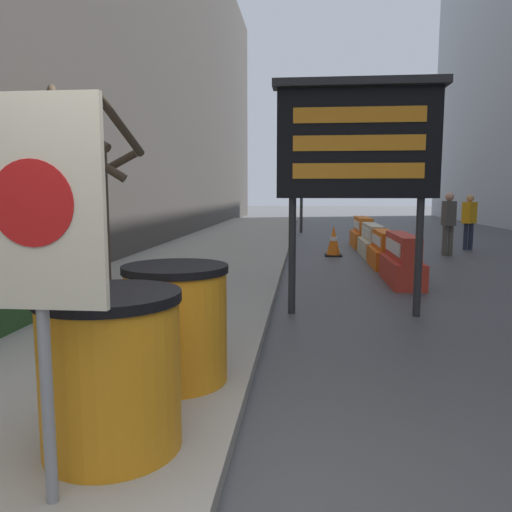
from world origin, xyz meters
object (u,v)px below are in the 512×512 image
traffic_light_near_curb (302,164)px  warning_sign (36,230)px  barrel_drum_middle (176,323)px  jersey_barrier_orange_far (384,251)px  jersey_barrier_orange_near (363,234)px  pedestrian_passerby (469,217)px  jersey_barrier_cream (372,242)px  traffic_cone_near (334,241)px  barrel_drum_foreground (111,370)px  pedestrian_worker (449,219)px  jersey_barrier_red_striped (402,262)px  message_board (358,143)px

traffic_light_near_curb → warning_sign: bearing=-93.4°
warning_sign → traffic_light_near_curb: bearing=86.6°
barrel_drum_middle → jersey_barrier_orange_far: (2.80, 7.41, -0.25)m
jersey_barrier_orange_near → pedestrian_passerby: size_ratio=1.19×
jersey_barrier_orange_far → jersey_barrier_cream: jersey_barrier_cream is taller
barrel_drum_middle → traffic_cone_near: size_ratio=1.20×
barrel_drum_foreground → pedestrian_worker: pedestrian_worker is taller
pedestrian_worker → traffic_cone_near: bearing=95.7°
pedestrian_worker → jersey_barrier_red_striped: bearing=153.7°
warning_sign → pedestrian_worker: size_ratio=1.20×
barrel_drum_foreground → pedestrian_passerby: pedestrian_passerby is taller
traffic_light_near_curb → pedestrian_passerby: traffic_light_near_curb is taller
jersey_barrier_orange_near → traffic_light_near_curb: bearing=110.5°
traffic_light_near_curb → jersey_barrier_orange_far: bearing=-78.4°
traffic_cone_near → traffic_light_near_curb: size_ratio=0.21×
jersey_barrier_cream → pedestrian_passerby: (2.94, 1.60, 0.58)m
jersey_barrier_red_striped → traffic_cone_near: size_ratio=2.22×
barrel_drum_middle → traffic_light_near_curb: 16.86m
pedestrian_passerby → jersey_barrier_orange_near: bearing=-56.4°
barrel_drum_foreground → traffic_light_near_curb: 17.95m
barrel_drum_middle → jersey_barrier_cream: barrel_drum_middle is taller
pedestrian_worker → barrel_drum_middle: bearing=152.2°
jersey_barrier_red_striped → traffic_light_near_curb: 11.74m
barrel_drum_middle → message_board: size_ratio=0.31×
barrel_drum_foreground → jersey_barrier_orange_near: barrel_drum_foreground is taller
jersey_barrier_cream → jersey_barrier_orange_near: 2.15m
warning_sign → jersey_barrier_orange_near: size_ratio=1.04×
barrel_drum_foreground → pedestrian_passerby: bearing=64.2°
traffic_light_near_curb → pedestrian_worker: size_ratio=2.35×
jersey_barrier_red_striped → pedestrian_worker: 4.71m
barrel_drum_foreground → jersey_barrier_red_striped: barrel_drum_foreground is taller
warning_sign → message_board: message_board is taller
message_board → jersey_barrier_orange_near: bearing=82.8°
warning_sign → jersey_barrier_orange_far: size_ratio=1.23×
jersey_barrier_cream → pedestrian_worker: size_ratio=1.24×
barrel_drum_foreground → traffic_light_near_curb: size_ratio=0.25×
barrel_drum_foreground → pedestrian_worker: 11.75m
pedestrian_worker → pedestrian_passerby: size_ratio=1.03×
message_board → jersey_barrier_orange_far: size_ratio=1.92×
barrel_drum_foreground → traffic_cone_near: bearing=79.6°
pedestrian_passerby → pedestrian_worker: bearing=10.0°
message_board → jersey_barrier_orange_near: 8.96m
jersey_barrier_red_striped → jersey_barrier_cream: (-0.00, 4.05, -0.03)m
jersey_barrier_red_striped → traffic_cone_near: 4.00m
traffic_cone_near → pedestrian_worker: 3.06m
message_board → barrel_drum_middle: bearing=-120.6°
jersey_barrier_red_striped → pedestrian_worker: pedestrian_worker is taller
jersey_barrier_cream → jersey_barrier_orange_near: jersey_barrier_orange_near is taller
jersey_barrier_cream → barrel_drum_foreground: bearing=-105.5°
jersey_barrier_red_striped → traffic_cone_near: (-1.01, 3.87, -0.01)m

